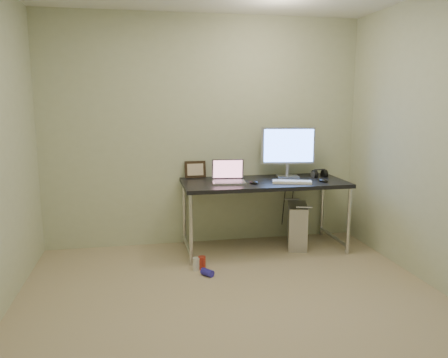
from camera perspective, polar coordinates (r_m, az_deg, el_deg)
floor at (r=3.49m, az=2.02°, el=-16.96°), size 3.50×3.50×0.00m
wall_back at (r=4.84m, az=-2.56°, el=6.15°), size 3.50×0.02×2.50m
desk at (r=4.67m, az=5.22°, el=-1.13°), size 1.73×0.76×0.75m
tower_computer at (r=4.90m, az=9.54°, el=-6.00°), size 0.32×0.49×0.50m
cable_a at (r=5.13m, az=7.82°, el=-3.31°), size 0.01×0.16×0.69m
cable_b at (r=5.15m, az=8.84°, el=-3.53°), size 0.02×0.11×0.71m
can_red at (r=4.24m, az=-2.90°, el=-10.90°), size 0.09×0.09×0.13m
can_white at (r=4.23m, az=-3.66°, el=-11.03°), size 0.09×0.09×0.12m
can_blue at (r=4.11m, az=-2.19°, el=-12.10°), size 0.13×0.13×0.07m
laptop at (r=4.56m, az=0.58°, el=0.26°), size 0.37×0.32×0.24m
monitor at (r=4.87m, az=8.37°, el=4.04°), size 0.60×0.21×0.56m
keyboard at (r=4.57m, az=8.87°, el=-0.38°), size 0.42×0.24×0.02m
mouse_right at (r=4.70m, az=12.85°, el=-0.11°), size 0.11×0.14×0.04m
mouse_left at (r=4.49m, az=3.89°, el=-0.33°), size 0.10×0.14×0.04m
headphones at (r=4.98m, az=12.36°, el=0.60°), size 0.18×0.11×0.11m
picture_frame at (r=4.82m, az=-3.78°, el=1.26°), size 0.23×0.07×0.19m
webcam at (r=4.79m, az=0.25°, el=1.14°), size 0.05×0.04×0.12m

